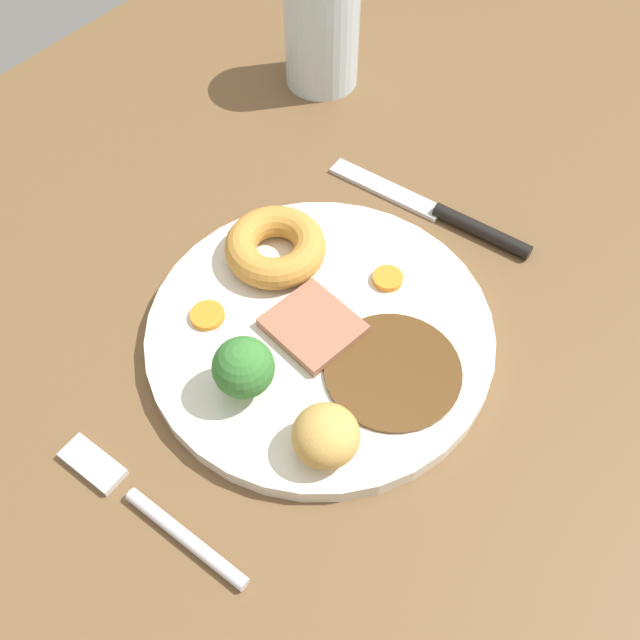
{
  "coord_description": "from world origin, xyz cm",
  "views": [
    {
      "loc": [
        -24.78,
        -20.82,
        48.1
      ],
      "look_at": [
        -1.64,
        -2.06,
        6.0
      ],
      "focal_mm": 40.96,
      "sensor_mm": 36.0,
      "label": 1
    }
  ],
  "objects_px": {
    "carrot_coin_front": "(388,279)",
    "fork": "(146,506)",
    "knife": "(445,215)",
    "water_glass": "(322,30)",
    "roast_potato_left": "(326,436)",
    "yorkshire_pudding": "(275,247)",
    "carrot_coin_back": "(207,315)",
    "dinner_plate": "(320,334)",
    "broccoli_floret": "(244,368)",
    "meat_slice_main": "(313,326)"
  },
  "relations": [
    {
      "from": "carrot_coin_front",
      "to": "fork",
      "type": "height_order",
      "value": "carrot_coin_front"
    },
    {
      "from": "knife",
      "to": "water_glass",
      "type": "distance_m",
      "value": 0.22
    },
    {
      "from": "roast_potato_left",
      "to": "knife",
      "type": "bearing_deg",
      "value": 14.07
    },
    {
      "from": "carrot_coin_front",
      "to": "knife",
      "type": "bearing_deg",
      "value": 4.67
    },
    {
      "from": "yorkshire_pudding",
      "to": "carrot_coin_front",
      "type": "relative_size",
      "value": 3.37
    },
    {
      "from": "carrot_coin_back",
      "to": "knife",
      "type": "bearing_deg",
      "value": -20.09
    },
    {
      "from": "fork",
      "to": "knife",
      "type": "distance_m",
      "value": 0.33
    },
    {
      "from": "dinner_plate",
      "to": "roast_potato_left",
      "type": "relative_size",
      "value": 5.74
    },
    {
      "from": "carrot_coin_front",
      "to": "dinner_plate",
      "type": "bearing_deg",
      "value": 169.52
    },
    {
      "from": "yorkshire_pudding",
      "to": "water_glass",
      "type": "distance_m",
      "value": 0.24
    },
    {
      "from": "broccoli_floret",
      "to": "fork",
      "type": "xyz_separation_m",
      "value": [
        -0.1,
        -0.0,
        -0.04
      ]
    },
    {
      "from": "meat_slice_main",
      "to": "roast_potato_left",
      "type": "relative_size",
      "value": 1.39
    },
    {
      "from": "roast_potato_left",
      "to": "carrot_coin_back",
      "type": "height_order",
      "value": "roast_potato_left"
    },
    {
      "from": "broccoli_floret",
      "to": "fork",
      "type": "bearing_deg",
      "value": -177.94
    },
    {
      "from": "meat_slice_main",
      "to": "roast_potato_left",
      "type": "bearing_deg",
      "value": -135.71
    },
    {
      "from": "knife",
      "to": "roast_potato_left",
      "type": "bearing_deg",
      "value": 99.47
    },
    {
      "from": "dinner_plate",
      "to": "carrot_coin_front",
      "type": "xyz_separation_m",
      "value": [
        0.07,
        -0.01,
        0.01
      ]
    },
    {
      "from": "dinner_plate",
      "to": "carrot_coin_back",
      "type": "distance_m",
      "value": 0.08
    },
    {
      "from": "yorkshire_pudding",
      "to": "broccoli_floret",
      "type": "bearing_deg",
      "value": -148.7
    },
    {
      "from": "dinner_plate",
      "to": "carrot_coin_front",
      "type": "relative_size",
      "value": 10.98
    },
    {
      "from": "carrot_coin_front",
      "to": "yorkshire_pudding",
      "type": "bearing_deg",
      "value": 113.91
    },
    {
      "from": "dinner_plate",
      "to": "yorkshire_pudding",
      "type": "xyz_separation_m",
      "value": [
        0.03,
        0.07,
        0.02
      ]
    },
    {
      "from": "dinner_plate",
      "to": "roast_potato_left",
      "type": "distance_m",
      "value": 0.1
    },
    {
      "from": "carrot_coin_back",
      "to": "meat_slice_main",
      "type": "bearing_deg",
      "value": -58.74
    },
    {
      "from": "broccoli_floret",
      "to": "carrot_coin_front",
      "type": "bearing_deg",
      "value": -8.1
    },
    {
      "from": "dinner_plate",
      "to": "yorkshire_pudding",
      "type": "relative_size",
      "value": 3.26
    },
    {
      "from": "dinner_plate",
      "to": "fork",
      "type": "xyz_separation_m",
      "value": [
        -0.17,
        0.0,
        -0.0
      ]
    },
    {
      "from": "meat_slice_main",
      "to": "knife",
      "type": "relative_size",
      "value": 0.33
    },
    {
      "from": "meat_slice_main",
      "to": "yorkshire_pudding",
      "type": "bearing_deg",
      "value": 62.38
    },
    {
      "from": "meat_slice_main",
      "to": "broccoli_floret",
      "type": "relative_size",
      "value": 1.27
    },
    {
      "from": "water_glass",
      "to": "knife",
      "type": "bearing_deg",
      "value": -112.17
    },
    {
      "from": "meat_slice_main",
      "to": "fork",
      "type": "distance_m",
      "value": 0.17
    },
    {
      "from": "water_glass",
      "to": "carrot_coin_front",
      "type": "bearing_deg",
      "value": -130.3
    },
    {
      "from": "broccoli_floret",
      "to": "water_glass",
      "type": "distance_m",
      "value": 0.36
    },
    {
      "from": "water_glass",
      "to": "meat_slice_main",
      "type": "bearing_deg",
      "value": -142.19
    },
    {
      "from": "fork",
      "to": "water_glass",
      "type": "bearing_deg",
      "value": -67.67
    },
    {
      "from": "dinner_plate",
      "to": "broccoli_floret",
      "type": "xyz_separation_m",
      "value": [
        -0.07,
        0.01,
        0.03
      ]
    },
    {
      "from": "broccoli_floret",
      "to": "knife",
      "type": "height_order",
      "value": "broccoli_floret"
    },
    {
      "from": "dinner_plate",
      "to": "roast_potato_left",
      "type": "bearing_deg",
      "value": -138.76
    },
    {
      "from": "fork",
      "to": "water_glass",
      "type": "relative_size",
      "value": 1.42
    },
    {
      "from": "carrot_coin_front",
      "to": "roast_potato_left",
      "type": "bearing_deg",
      "value": -159.93
    },
    {
      "from": "knife",
      "to": "dinner_plate",
      "type": "bearing_deg",
      "value": 83.74
    },
    {
      "from": "roast_potato_left",
      "to": "carrot_coin_back",
      "type": "relative_size",
      "value": 1.75
    },
    {
      "from": "yorkshire_pudding",
      "to": "carrot_coin_back",
      "type": "bearing_deg",
      "value": 179.07
    },
    {
      "from": "broccoli_floret",
      "to": "knife",
      "type": "distance_m",
      "value": 0.23
    },
    {
      "from": "dinner_plate",
      "to": "carrot_coin_front",
      "type": "height_order",
      "value": "carrot_coin_front"
    },
    {
      "from": "meat_slice_main",
      "to": "fork",
      "type": "height_order",
      "value": "meat_slice_main"
    },
    {
      "from": "fork",
      "to": "roast_potato_left",
      "type": "bearing_deg",
      "value": -126.08
    },
    {
      "from": "dinner_plate",
      "to": "carrot_coin_back",
      "type": "xyz_separation_m",
      "value": [
        -0.04,
        0.07,
        0.01
      ]
    },
    {
      "from": "broccoli_floret",
      "to": "dinner_plate",
      "type": "bearing_deg",
      "value": -5.85
    }
  ]
}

